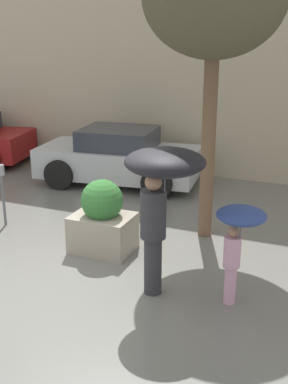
{
  "coord_description": "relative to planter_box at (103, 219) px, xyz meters",
  "views": [
    {
      "loc": [
        3.59,
        -5.29,
        3.55
      ],
      "look_at": [
        0.71,
        1.6,
        1.05
      ],
      "focal_mm": 45.0,
      "sensor_mm": 36.0,
      "label": 1
    }
  ],
  "objects": [
    {
      "name": "building_facade",
      "position": [
        -0.06,
        5.15,
        2.44
      ],
      "size": [
        18.0,
        0.3,
        6.0
      ],
      "color": "#B7A88E",
      "rests_on": "ground"
    },
    {
      "name": "person_child",
      "position": [
        2.44,
        -0.86,
        0.53
      ],
      "size": [
        0.65,
        0.65,
        1.42
      ],
      "rotation": [
        0.0,
        0.0,
        -0.39
      ],
      "color": "#D199B7",
      "rests_on": "ground"
    },
    {
      "name": "planter_box",
      "position": [
        0.0,
        0.0,
        0.0
      ],
      "size": [
        1.01,
        0.76,
        1.25
      ],
      "color": "#9E9384",
      "rests_on": "ground"
    },
    {
      "name": "parking_meter",
      "position": [
        -2.26,
        0.27,
        0.31
      ],
      "size": [
        0.14,
        0.14,
        1.2
      ],
      "color": "#595B60",
      "rests_on": "ground"
    },
    {
      "name": "ground_plane",
      "position": [
        -0.06,
        -1.35,
        -0.56
      ],
      "size": [
        40.0,
        40.0,
        0.0
      ],
      "primitive_type": "plane",
      "color": "slate"
    },
    {
      "name": "parked_car_near",
      "position": [
        -1.41,
        3.58,
        0.08
      ],
      "size": [
        4.0,
        2.28,
        1.36
      ],
      "rotation": [
        0.0,
        0.0,
        1.69
      ],
      "color": "#B7BCC1",
      "rests_on": "ground"
    },
    {
      "name": "person_adult",
      "position": [
        1.41,
        -0.98,
        1.11
      ],
      "size": [
        1.07,
        1.07,
        2.12
      ],
      "rotation": [
        0.0,
        0.0,
        -0.02
      ],
      "color": "#2D2D33",
      "rests_on": "ground"
    }
  ]
}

